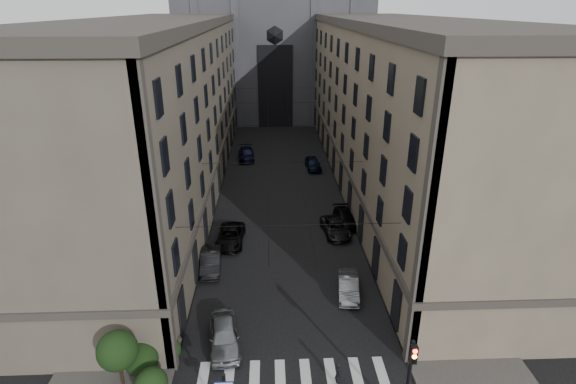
{
  "coord_description": "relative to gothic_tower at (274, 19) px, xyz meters",
  "views": [
    {
      "loc": [
        -1.14,
        -14.83,
        20.07
      ],
      "look_at": [
        -0.05,
        10.94,
        9.34
      ],
      "focal_mm": 28.0,
      "sensor_mm": 36.0,
      "label": 1
    }
  ],
  "objects": [
    {
      "name": "car_left_midfar",
      "position": [
        -4.84,
        -53.51,
        -17.09
      ],
      "size": [
        2.56,
        5.2,
        1.42
      ],
      "primitive_type": "imported",
      "rotation": [
        0.0,
        0.0,
        -0.04
      ],
      "color": "black",
      "rests_on": "ground"
    },
    {
      "name": "gothic_tower",
      "position": [
        0.0,
        0.0,
        0.0
      ],
      "size": [
        35.0,
        23.0,
        58.0
      ],
      "color": "#2D2D33",
      "rests_on": "ground"
    },
    {
      "name": "sidewalk_right",
      "position": [
        10.5,
        -38.96,
        -17.72
      ],
      "size": [
        7.0,
        80.0,
        0.15
      ],
      "primitive_type": "cube",
      "color": "#383533",
      "rests_on": "ground"
    },
    {
      "name": "building_right",
      "position": [
        13.44,
        -38.96,
        -8.45
      ],
      "size": [
        13.6,
        60.6,
        18.85
      ],
      "color": "brown",
      "rests_on": "ground"
    },
    {
      "name": "tram_wires",
      "position": [
        0.0,
        -39.33,
        -10.55
      ],
      "size": [
        14.0,
        60.0,
        0.43
      ],
      "color": "black",
      "rests_on": "ground"
    },
    {
      "name": "car_right_far",
      "position": [
        4.55,
        -33.78,
        -17.03
      ],
      "size": [
        2.09,
        4.62,
        1.54
      ],
      "primitive_type": "imported",
      "rotation": [
        0.0,
        0.0,
        0.06
      ],
      "color": "black",
      "rests_on": "ground"
    },
    {
      "name": "traffic_light_right",
      "position": [
        5.6,
        -73.04,
        -14.51
      ],
      "size": [
        0.34,
        0.5,
        5.2
      ],
      "color": "black",
      "rests_on": "ground"
    },
    {
      "name": "zebra_crossing",
      "position": [
        0.0,
        -69.96,
        -17.79
      ],
      "size": [
        11.0,
        3.2,
        0.01
      ],
      "primitive_type": "cube",
      "color": "beige",
      "rests_on": "ground"
    },
    {
      "name": "sidewalk_left",
      "position": [
        -10.5,
        -38.96,
        -17.72
      ],
      "size": [
        7.0,
        80.0,
        0.15
      ],
      "primitive_type": "cube",
      "color": "#383533",
      "rests_on": "ground"
    },
    {
      "name": "car_right_near",
      "position": [
        4.55,
        -61.79,
        -17.1
      ],
      "size": [
        1.94,
        4.35,
        1.39
      ],
      "primitive_type": "imported",
      "rotation": [
        0.0,
        0.0,
        -0.12
      ],
      "color": "slate",
      "rests_on": "ground"
    },
    {
      "name": "building_left",
      "position": [
        -13.44,
        -38.96,
        -8.45
      ],
      "size": [
        13.6,
        60.6,
        18.85
      ],
      "color": "#4E473C",
      "rests_on": "ground"
    },
    {
      "name": "car_right_midnear",
      "position": [
        4.96,
        -52.13,
        -17.13
      ],
      "size": [
        2.71,
        4.99,
        1.33
      ],
      "primitive_type": "imported",
      "rotation": [
        0.0,
        0.0,
        0.11
      ],
      "color": "black",
      "rests_on": "ground"
    },
    {
      "name": "pedestrian",
      "position": [
        2.53,
        -70.46,
        -16.99
      ],
      "size": [
        0.49,
        0.65,
        1.61
      ],
      "primitive_type": "imported",
      "rotation": [
        0.0,
        0.0,
        1.75
      ],
      "color": "black",
      "rests_on": "ground"
    },
    {
      "name": "shrub_cluster",
      "position": [
        -8.72,
        -69.95,
        -16.0
      ],
      "size": [
        3.9,
        4.4,
        3.9
      ],
      "color": "black",
      "rests_on": "sidewalk_left"
    },
    {
      "name": "car_left_far",
      "position": [
        -4.45,
        -29.32,
        -17.03
      ],
      "size": [
        2.53,
        5.43,
        1.53
      ],
      "primitive_type": "imported",
      "rotation": [
        0.0,
        0.0,
        0.07
      ],
      "color": "black",
      "rests_on": "ground"
    },
    {
      "name": "car_left_midnear",
      "position": [
        -6.12,
        -57.85,
        -17.06
      ],
      "size": [
        1.9,
        4.61,
        1.49
      ],
      "primitive_type": "imported",
      "rotation": [
        0.0,
        0.0,
        0.07
      ],
      "color": "black",
      "rests_on": "ground"
    },
    {
      "name": "car_left_near",
      "position": [
        -4.2,
        -66.96,
        -17.0
      ],
      "size": [
        2.49,
        4.92,
        1.6
      ],
      "primitive_type": "imported",
      "rotation": [
        0.0,
        0.0,
        0.13
      ],
      "color": "slate",
      "rests_on": "ground"
    },
    {
      "name": "car_right_midfar",
      "position": [
        6.2,
        -50.14,
        -17.14
      ],
      "size": [
        2.18,
        4.65,
        1.31
      ],
      "primitive_type": "imported",
      "rotation": [
        0.0,
        0.0,
        0.08
      ],
      "color": "black",
      "rests_on": "ground"
    }
  ]
}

